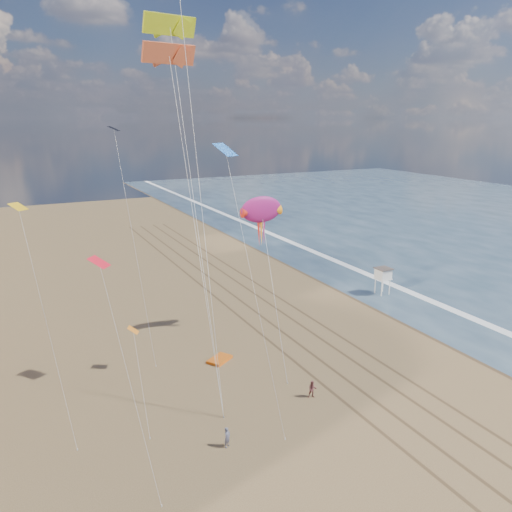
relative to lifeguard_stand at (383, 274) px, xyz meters
The scene contains 11 objects.
ground 37.50m from the lifeguard_stand, 121.15° to the right, with size 260.00×260.00×0.00m, color brown.
wet_sand 8.48m from the lifeguard_stand, 92.47° to the left, with size 260.00×260.00×0.00m, color #42301E.
foam 9.30m from the lifeguard_stand, 64.27° to the left, with size 260.00×260.00×0.00m, color white.
tracks 17.14m from the lifeguard_stand, behind, with size 7.68×120.00×0.01m.
lifeguard_stand is the anchor object (origin of this frame).
grounded_kite 28.25m from the lifeguard_stand, 163.56° to the right, with size 2.38×1.51×0.27m, color orange.
show_kite 23.02m from the lifeguard_stand, behind, with size 4.58×6.24×17.35m.
kite_flyer_a 37.67m from the lifeguard_stand, 147.12° to the right, with size 0.56×0.37×1.54m, color slate.
kite_flyer_b 28.69m from the lifeguard_stand, 141.95° to the right, with size 0.75×0.58×1.54m, color brown.
parafoils 42.40m from the lifeguard_stand, 164.80° to the right, with size 7.01×8.09×7.48m.
small_kites 38.12m from the lifeguard_stand, 165.05° to the right, with size 16.74×19.71×18.36m.
Camera 1 is at (-24.31, -16.99, 22.82)m, focal length 35.00 mm.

